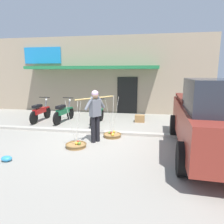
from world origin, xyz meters
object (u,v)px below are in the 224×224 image
fruit_vendor (95,113)px  motorcycle_second_in_row (64,112)px  motorcycle_nearest_shop (40,112)px  motorcycle_third_in_row (97,114)px  wooden_crate (140,118)px  fruit_basket_left_side (112,135)px  parked_truck (217,119)px  fruit_basket_right_side (76,145)px  plastic_litter_bag (6,159)px

fruit_vendor → motorcycle_second_in_row: fruit_vendor is taller
motorcycle_nearest_shop → fruit_vendor: bearing=-36.0°
motorcycle_third_in_row → wooden_crate: size_ratio=4.14×
motorcycle_third_in_row → wooden_crate: 2.00m
fruit_basket_left_side → wooden_crate: fruit_basket_left_side is taller
parked_truck → wooden_crate: bearing=121.0°
fruit_basket_right_side → wooden_crate: 4.04m
motorcycle_third_in_row → plastic_litter_bag: (-1.36, -4.15, -0.38)m
fruit_vendor → wooden_crate: fruit_vendor is taller
fruit_basket_left_side → fruit_basket_right_side: 1.50m
parked_truck → wooden_crate: 4.28m
fruit_vendor → motorcycle_nearest_shop: (-3.25, 2.36, -0.52)m
motorcycle_second_in_row → parked_truck: (5.59, -2.95, 0.58)m
plastic_litter_bag → motorcycle_third_in_row: bearing=71.8°
plastic_litter_bag → fruit_basket_right_side: bearing=41.7°
motorcycle_nearest_shop → motorcycle_third_in_row: same height
parked_truck → wooden_crate: size_ratio=10.89×
fruit_basket_right_side → plastic_litter_bag: bearing=-138.3°
motorcycle_nearest_shop → wooden_crate: motorcycle_nearest_shop is taller
motorcycle_third_in_row → parked_truck: size_ratio=0.38×
parked_truck → plastic_litter_bag: bearing=-166.3°
motorcycle_third_in_row → plastic_litter_bag: size_ratio=6.51×
fruit_vendor → fruit_basket_right_side: size_ratio=1.17×
wooden_crate → parked_truck: bearing=-59.0°
fruit_vendor → fruit_basket_right_side: bearing=-127.3°
motorcycle_second_in_row → motorcycle_third_in_row: (1.60, -0.11, 0.00)m
plastic_litter_bag → fruit_vendor: bearing=44.8°
motorcycle_nearest_shop → motorcycle_third_in_row: 2.73m
motorcycle_nearest_shop → motorcycle_third_in_row: size_ratio=1.00×
fruit_vendor → motorcycle_second_in_row: (-2.11, 2.39, -0.52)m
wooden_crate → fruit_vendor: bearing=-113.5°
fruit_basket_left_side → motorcycle_second_in_row: fruit_basket_left_side is taller
fruit_basket_right_side → motorcycle_third_in_row: fruit_basket_right_side is taller
fruit_basket_right_side → plastic_litter_bag: 1.91m
fruit_vendor → motorcycle_nearest_shop: bearing=144.0°
fruit_basket_right_side → plastic_litter_bag: (-1.42, -1.27, -0.00)m
motorcycle_nearest_shop → plastic_litter_bag: bearing=-72.0°
fruit_vendor → motorcycle_second_in_row: 3.23m
fruit_basket_left_side → motorcycle_nearest_shop: (-3.70, 1.76, 0.38)m
fruit_basket_left_side → fruit_basket_right_side: size_ratio=1.00×
motorcycle_third_in_row → fruit_basket_right_side: bearing=-88.8°
fruit_basket_left_side → wooden_crate: bearing=70.5°
plastic_litter_bag → wooden_crate: size_ratio=0.64×
fruit_basket_left_side → motorcycle_third_in_row: bearing=120.0°
fruit_basket_left_side → parked_truck: parked_truck is taller
fruit_basket_right_side → parked_truck: size_ratio=0.30×
fruit_basket_left_side → motorcycle_nearest_shop: bearing=154.6°
fruit_basket_right_side → motorcycle_nearest_shop: bearing=133.4°
motorcycle_second_in_row → motorcycle_third_in_row: size_ratio=1.00×
wooden_crate → plastic_litter_bag: bearing=-123.2°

